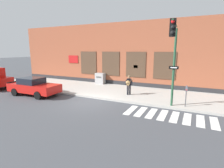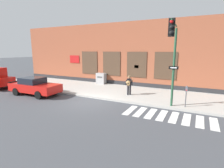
{
  "view_description": "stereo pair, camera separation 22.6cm",
  "coord_description": "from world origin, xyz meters",
  "px_view_note": "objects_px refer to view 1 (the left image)",
  "views": [
    {
      "loc": [
        7.06,
        -10.64,
        3.88
      ],
      "look_at": [
        1.29,
        1.31,
        1.28
      ],
      "focal_mm": 28.0,
      "sensor_mm": 36.0,
      "label": 1
    },
    {
      "loc": [
        7.26,
        -10.54,
        3.88
      ],
      "look_at": [
        1.29,
        1.31,
        1.28
      ],
      "focal_mm": 28.0,
      "sensor_mm": 36.0,
      "label": 2
    }
  ],
  "objects_px": {
    "busker": "(129,84)",
    "red_car": "(34,86)",
    "parking_meter": "(186,93)",
    "traffic_light": "(174,52)",
    "utility_box": "(100,78)"
  },
  "relations": [
    {
      "from": "red_car",
      "to": "traffic_light",
      "type": "distance_m",
      "value": 11.69
    },
    {
      "from": "traffic_light",
      "to": "utility_box",
      "type": "distance_m",
      "value": 10.6
    },
    {
      "from": "red_car",
      "to": "parking_meter",
      "type": "relative_size",
      "value": 3.24
    },
    {
      "from": "traffic_light",
      "to": "red_car",
      "type": "bearing_deg",
      "value": -176.8
    },
    {
      "from": "parking_meter",
      "to": "busker",
      "type": "bearing_deg",
      "value": 164.33
    },
    {
      "from": "busker",
      "to": "parking_meter",
      "type": "xyz_separation_m",
      "value": [
        4.51,
        -1.27,
        0.01
      ]
    },
    {
      "from": "busker",
      "to": "utility_box",
      "type": "height_order",
      "value": "busker"
    },
    {
      "from": "parking_meter",
      "to": "utility_box",
      "type": "bearing_deg",
      "value": 153.36
    },
    {
      "from": "utility_box",
      "to": "busker",
      "type": "bearing_deg",
      "value": -35.64
    },
    {
      "from": "traffic_light",
      "to": "utility_box",
      "type": "xyz_separation_m",
      "value": [
        -8.32,
        5.83,
        -3.04
      ]
    },
    {
      "from": "red_car",
      "to": "traffic_light",
      "type": "xyz_separation_m",
      "value": [
        11.28,
        0.63,
        3.01
      ]
    },
    {
      "from": "red_car",
      "to": "utility_box",
      "type": "height_order",
      "value": "red_car"
    },
    {
      "from": "busker",
      "to": "red_car",
      "type": "bearing_deg",
      "value": -157.55
    },
    {
      "from": "busker",
      "to": "parking_meter",
      "type": "distance_m",
      "value": 4.69
    },
    {
      "from": "utility_box",
      "to": "red_car",
      "type": "bearing_deg",
      "value": -114.63
    }
  ]
}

